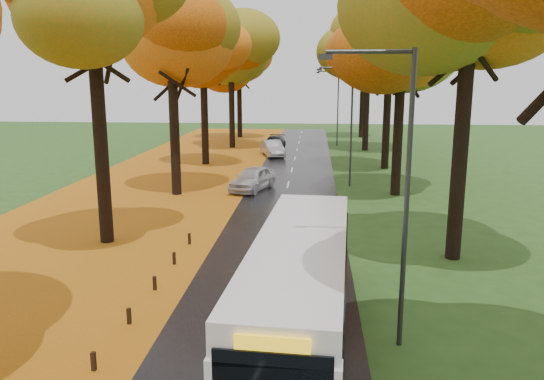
# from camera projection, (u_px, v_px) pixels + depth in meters

# --- Properties ---
(road) EXTENTS (6.50, 90.00, 0.04)m
(road) POSITION_uv_depth(u_px,v_px,m) (284.00, 201.00, 31.63)
(road) COLOR black
(road) RESTS_ON ground
(centre_line) EXTENTS (0.12, 90.00, 0.01)m
(centre_line) POSITION_uv_depth(u_px,v_px,m) (284.00, 201.00, 31.62)
(centre_line) COLOR silver
(centre_line) RESTS_ON road
(leaf_verge) EXTENTS (12.00, 90.00, 0.02)m
(leaf_verge) POSITION_uv_depth(u_px,v_px,m) (137.00, 199.00, 32.34)
(leaf_verge) COLOR #95400D
(leaf_verge) RESTS_ON ground
(leaf_drift) EXTENTS (0.90, 90.00, 0.01)m
(leaf_drift) POSITION_uv_depth(u_px,v_px,m) (233.00, 200.00, 31.86)
(leaf_drift) COLOR #B47712
(leaf_drift) RESTS_ON road
(trees_left) EXTENTS (9.20, 74.00, 13.88)m
(trees_left) POSITION_uv_depth(u_px,v_px,m) (169.00, 39.00, 32.22)
(trees_left) COLOR black
(trees_left) RESTS_ON ground
(trees_right) EXTENTS (9.30, 74.20, 13.96)m
(trees_right) POSITION_uv_depth(u_px,v_px,m) (409.00, 35.00, 30.92)
(trees_right) COLOR black
(trees_right) RESTS_ON ground
(streetlamp_near) EXTENTS (2.45, 0.18, 8.00)m
(streetlamp_near) POSITION_uv_depth(u_px,v_px,m) (398.00, 178.00, 13.77)
(streetlamp_near) COLOR #333538
(streetlamp_near) RESTS_ON ground
(streetlamp_mid) EXTENTS (2.45, 0.18, 8.00)m
(streetlamp_mid) POSITION_uv_depth(u_px,v_px,m) (348.00, 117.00, 35.21)
(streetlamp_mid) COLOR #333538
(streetlamp_mid) RESTS_ON ground
(streetlamp_far) EXTENTS (2.45, 0.18, 8.00)m
(streetlamp_far) POSITION_uv_depth(u_px,v_px,m) (336.00, 102.00, 56.66)
(streetlamp_far) COLOR #333538
(streetlamp_far) RESTS_ON ground
(bus) EXTENTS (3.24, 11.19, 2.91)m
(bus) POSITION_uv_depth(u_px,v_px,m) (300.00, 285.00, 14.87)
(bus) COLOR #490B14
(bus) RESTS_ON road
(car_white) EXTENTS (3.10, 4.82, 1.53)m
(car_white) POSITION_uv_depth(u_px,v_px,m) (253.00, 179.00, 34.59)
(car_white) COLOR silver
(car_white) RESTS_ON road
(car_silver) EXTENTS (2.76, 4.68, 1.46)m
(car_silver) POSITION_uv_depth(u_px,v_px,m) (273.00, 148.00, 49.62)
(car_silver) COLOR #96999D
(car_silver) RESTS_ON road
(car_dark) EXTENTS (2.31, 4.85, 1.36)m
(car_dark) POSITION_uv_depth(u_px,v_px,m) (274.00, 143.00, 54.15)
(car_dark) COLOR black
(car_dark) RESTS_ON road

